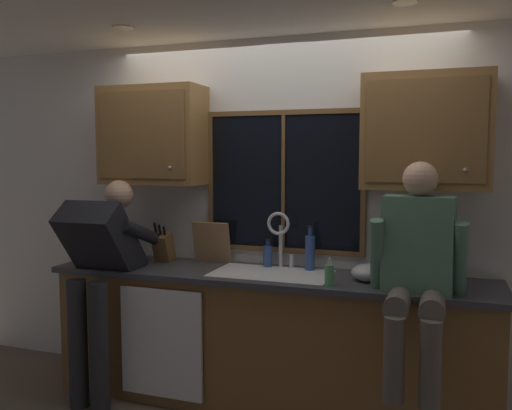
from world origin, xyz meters
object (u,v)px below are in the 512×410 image
at_px(mixing_bowl, 369,273).
at_px(cutting_board, 212,242).
at_px(person_standing, 101,266).
at_px(bottle_green_glass, 268,255).
at_px(person_sitting_on_counter, 417,263).
at_px(soap_dispenser, 329,275).
at_px(knife_block, 164,247).
at_px(bottle_tall_clear, 310,252).

bearing_deg(mixing_bowl, cutting_board, 169.70).
relative_size(cutting_board, mixing_bowl, 1.38).
distance_m(person_standing, bottle_green_glass, 1.17).
distance_m(person_sitting_on_counter, soap_dispenser, 0.53).
relative_size(person_sitting_on_counter, cutting_board, 4.09).
bearing_deg(knife_block, bottle_green_glass, 5.38).
distance_m(knife_block, cutting_board, 0.37).
bearing_deg(cutting_board, person_sitting_on_counter, -18.17).
xyz_separation_m(mixing_bowl, bottle_tall_clear, (-0.43, 0.18, 0.08)).
distance_m(cutting_board, mixing_bowl, 1.21).
height_order(knife_block, soap_dispenser, knife_block).
distance_m(bottle_green_glass, bottle_tall_clear, 0.31).
bearing_deg(person_standing, person_sitting_on_counter, 0.85).
bearing_deg(bottle_tall_clear, soap_dispenser, -61.08).
relative_size(knife_block, cutting_board, 1.04).
bearing_deg(bottle_green_glass, knife_block, -174.62).
relative_size(person_sitting_on_counter, bottle_green_glass, 6.30).
height_order(knife_block, cutting_board, same).
bearing_deg(knife_block, cutting_board, 15.18).
distance_m(person_sitting_on_counter, bottle_green_glass, 1.15).
bearing_deg(person_standing, knife_block, 58.58).
bearing_deg(bottle_green_glass, mixing_bowl, -14.81).
xyz_separation_m(soap_dispenser, bottle_green_glass, (-0.53, 0.40, 0.01)).
xyz_separation_m(cutting_board, bottle_tall_clear, (0.76, -0.03, -0.02)).
xyz_separation_m(knife_block, bottle_tall_clear, (1.11, 0.06, 0.02)).
bearing_deg(person_sitting_on_counter, bottle_tall_clear, 148.02).
bearing_deg(bottle_green_glass, person_standing, -154.73).
xyz_separation_m(cutting_board, bottle_green_glass, (0.45, -0.02, -0.07)).
distance_m(mixing_bowl, bottle_green_glass, 0.76).
height_order(mixing_bowl, bottle_tall_clear, bottle_tall_clear).
relative_size(mixing_bowl, soap_dispenser, 1.28).
bearing_deg(person_standing, soap_dispenser, 3.55).
bearing_deg(bottle_green_glass, cutting_board, 177.40).
bearing_deg(soap_dispenser, person_standing, -176.45).
bearing_deg(knife_block, mixing_bowl, -4.46).
relative_size(person_standing, person_sitting_on_counter, 1.22).
height_order(person_standing, knife_block, person_standing).
xyz_separation_m(cutting_board, soap_dispenser, (0.97, -0.42, -0.08)).
height_order(cutting_board, bottle_green_glass, cutting_board).
xyz_separation_m(person_standing, person_sitting_on_counter, (2.10, 0.03, 0.15)).
distance_m(person_standing, soap_dispenser, 1.59).
bearing_deg(bottle_tall_clear, mixing_bowl, -23.21).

